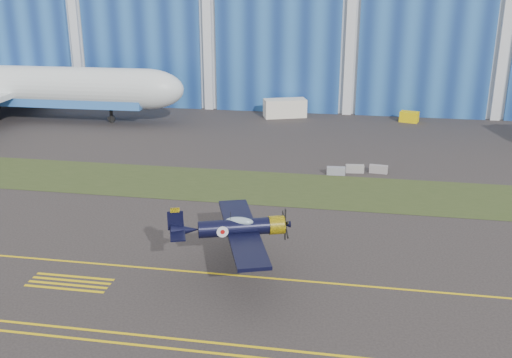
# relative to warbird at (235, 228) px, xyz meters

# --- Properties ---
(ground) EXTENTS (260.00, 260.00, 0.00)m
(ground) POSITION_rel_warbird_xyz_m (6.51, 4.91, -3.79)
(ground) COLOR #36302F
(ground) RESTS_ON ground
(grass_median) EXTENTS (260.00, 10.00, 0.02)m
(grass_median) POSITION_rel_warbird_xyz_m (6.51, 18.91, -3.77)
(grass_median) COLOR #475128
(grass_median) RESTS_ON ground
(hangar) EXTENTS (220.00, 45.70, 30.00)m
(hangar) POSITION_rel_warbird_xyz_m (6.51, 76.70, 11.17)
(hangar) COLOR silver
(hangar) RESTS_ON ground
(taxiway_centreline) EXTENTS (200.00, 0.20, 0.02)m
(taxiway_centreline) POSITION_rel_warbird_xyz_m (6.51, -0.09, -3.78)
(taxiway_centreline) COLOR yellow
(taxiway_centreline) RESTS_ON ground
(edge_line_far) EXTENTS (80.00, 0.20, 0.02)m
(edge_line_far) POSITION_rel_warbird_xyz_m (6.51, -8.59, -3.78)
(edge_line_far) COLOR yellow
(edge_line_far) RESTS_ON ground
(hold_short_ladder) EXTENTS (6.00, 2.40, 0.02)m
(hold_short_ladder) POSITION_rel_warbird_xyz_m (-11.49, -3.19, -3.78)
(hold_short_ladder) COLOR yellow
(hold_short_ladder) RESTS_ON ground
(warbird) EXTENTS (13.13, 14.40, 3.52)m
(warbird) POSITION_rel_warbird_xyz_m (0.00, 0.00, 0.00)
(warbird) COLOR black
(warbird) RESTS_ON ground
(shipping_container) EXTENTS (6.82, 4.55, 2.75)m
(shipping_container) POSITION_rel_warbird_xyz_m (-2.75, 50.65, -2.42)
(shipping_container) COLOR white
(shipping_container) RESTS_ON ground
(tug) EXTENTS (2.96, 2.28, 1.53)m
(tug) POSITION_rel_warbird_xyz_m (15.78, 50.64, -3.03)
(tug) COLOR yellow
(tug) RESTS_ON ground
(barrier_a) EXTENTS (2.03, 0.72, 0.90)m
(barrier_a) POSITION_rel_warbird_xyz_m (6.25, 24.29, -3.34)
(barrier_a) COLOR gray
(barrier_a) RESTS_ON ground
(barrier_b) EXTENTS (2.05, 0.81, 0.90)m
(barrier_b) POSITION_rel_warbird_xyz_m (8.27, 25.40, -3.34)
(barrier_b) COLOR gray
(barrier_b) RESTS_ON ground
(barrier_c) EXTENTS (2.06, 0.83, 0.90)m
(barrier_c) POSITION_rel_warbird_xyz_m (10.86, 25.70, -3.34)
(barrier_c) COLOR gray
(barrier_c) RESTS_ON ground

